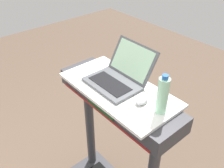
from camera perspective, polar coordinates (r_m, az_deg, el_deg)
The scene contains 4 objects.
desk_board at distance 1.53m, azimuth 1.42°, elevation -1.16°, with size 0.76×0.38×0.02m, color white.
laptop at distance 1.55m, azimuth 1.52°, elevation 1.86°, with size 0.34×0.34×0.22m.
computer_mouse at distance 1.41m, azimuth 6.84°, elevation -3.63°, with size 0.06×0.10×0.03m, color #B2B2B7.
water_bottle at distance 1.31m, azimuth 11.50°, elevation -2.55°, with size 0.06×0.06×0.23m.
Camera 1 is at (0.92, -0.14, 2.04)m, focal length 40.02 mm.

